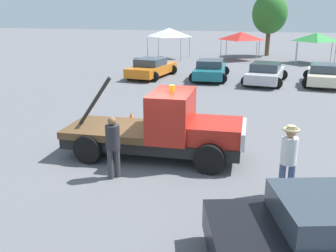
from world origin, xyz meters
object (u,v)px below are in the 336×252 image
person_near_truck (289,155)px  canopy_tent_red (241,36)px  tree_left (270,13)px  canopy_tent_green (316,37)px  canopy_tent_white (169,32)px  tow_truck (163,129)px  parked_car_cream (324,75)px  person_at_hood (113,143)px  parked_car_silver (266,73)px  traffic_cone (131,119)px  parked_car_teal (210,70)px  parked_car_orange (152,68)px

person_near_truck → canopy_tent_red: canopy_tent_red is taller
tree_left → canopy_tent_green: bearing=-48.4°
canopy_tent_white → canopy_tent_green: size_ratio=1.07×
tow_truck → parked_car_cream: 15.74m
person_at_hood → parked_car_silver: bearing=-64.5°
parked_car_silver → canopy_tent_red: size_ratio=1.51×
traffic_cone → canopy_tent_white: bearing=103.3°
parked_car_silver → parked_car_cream: size_ratio=1.06×
parked_car_silver → canopy_tent_green: bearing=-12.7°
person_near_truck → parked_car_cream: 16.33m
parked_car_teal → tree_left: (2.90, 15.95, 3.60)m
canopy_tent_white → traffic_cone: (5.25, -22.18, -2.26)m
tree_left → canopy_tent_white: bearing=-149.2°
tow_truck → parked_car_teal: bearing=90.5°
parked_car_orange → canopy_tent_red: bearing=-16.9°
traffic_cone → parked_car_teal: bearing=85.4°
parked_car_cream → person_near_truck: bearing=175.8°
tree_left → parked_car_silver: bearing=-87.2°
tree_left → parked_car_orange: bearing=-113.1°
canopy_tent_white → canopy_tent_green: 13.47m
person_at_hood → parked_car_cream: person_at_hood is taller
parked_car_orange → tree_left: (6.98, 16.38, 3.60)m
person_at_hood → canopy_tent_green: 28.34m
parked_car_silver → parked_car_cream: 3.56m
parked_car_cream → canopy_tent_red: size_ratio=1.43×
canopy_tent_red → traffic_cone: bearing=-94.0°
person_near_truck → traffic_cone: size_ratio=3.33×
parked_car_orange → canopy_tent_green: bearing=-39.8°
tow_truck → parked_car_orange: size_ratio=1.14×
parked_car_cream → tree_left: tree_left is taller
person_near_truck → tree_left: size_ratio=0.29×
parked_car_orange → canopy_tent_white: size_ratio=1.49×
tow_truck → person_near_truck: (3.73, -1.57, 0.17)m
person_near_truck → tree_left: tree_left is taller
tow_truck → parked_car_teal: (-1.38, 14.59, -0.27)m
canopy_tent_green → person_near_truck: bearing=-94.6°
parked_car_silver → traffic_cone: 12.13m
person_at_hood → parked_car_teal: person_at_hood is taller
tow_truck → parked_car_cream: size_ratio=1.22×
parked_car_teal → canopy_tent_white: (-6.19, 10.52, 1.86)m
tow_truck → tree_left: size_ratio=0.91×
canopy_tent_green → traffic_cone: canopy_tent_green is taller
person_at_hood → parked_car_cream: 17.80m
parked_car_cream → parked_car_silver: bearing=100.9°
canopy_tent_red → canopy_tent_green: bearing=-3.5°
canopy_tent_white → person_at_hood: bearing=-76.0°
traffic_cone → tree_left: bearing=82.1°
parked_car_orange → tree_left: size_ratio=0.79×
person_at_hood → parked_car_silver: 16.33m
parked_car_cream → traffic_cone: 14.25m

